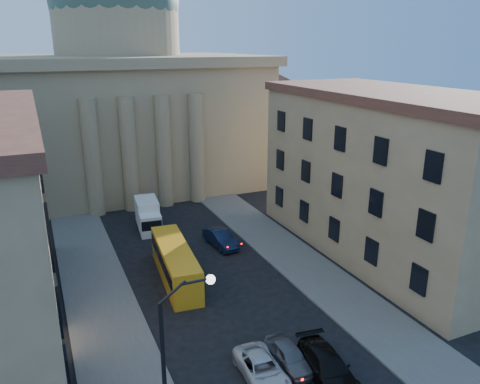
% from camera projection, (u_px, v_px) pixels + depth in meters
% --- Properties ---
extents(sidewalk_left, '(5.00, 60.00, 0.15)m').
position_uv_depth(sidewalk_left, '(112.00, 339.00, 30.47)').
color(sidewalk_left, '#56544F').
rests_on(sidewalk_left, ground).
extents(sidewalk_right, '(5.00, 60.00, 0.15)m').
position_uv_depth(sidewalk_right, '(330.00, 287.00, 37.05)').
color(sidewalk_right, '#56544F').
rests_on(sidewalk_right, ground).
extents(church, '(68.02, 28.76, 36.60)m').
position_uv_depth(church, '(123.00, 95.00, 62.81)').
color(church, '#8E7E57').
rests_on(church, ground).
extents(building_right, '(11.60, 26.60, 14.70)m').
position_uv_depth(building_right, '(389.00, 173.00, 41.59)').
color(building_right, tan).
rests_on(building_right, ground).
extents(street_lamp, '(2.62, 0.44, 8.83)m').
position_uv_depth(street_lamp, '(175.00, 354.00, 20.77)').
color(street_lamp, black).
rests_on(street_lamp, ground).
extents(car_left_mid, '(2.41, 4.81, 1.31)m').
position_uv_depth(car_left_mid, '(262.00, 369.00, 26.76)').
color(car_left_mid, silver).
rests_on(car_left_mid, ground).
extents(car_right_mid, '(2.79, 5.54, 1.54)m').
position_uv_depth(car_right_mid, '(328.00, 367.00, 26.78)').
color(car_right_mid, black).
rests_on(car_right_mid, ground).
extents(car_right_far, '(1.75, 4.08, 1.37)m').
position_uv_depth(car_right_far, '(289.00, 356.00, 27.88)').
color(car_right_far, '#54555A').
rests_on(car_right_far, ground).
extents(car_right_distant, '(2.15, 4.88, 1.56)m').
position_uv_depth(car_right_distant, '(221.00, 238.00, 44.44)').
color(car_right_distant, black).
rests_on(car_right_distant, ground).
extents(city_bus, '(3.15, 10.16, 2.82)m').
position_uv_depth(city_bus, '(175.00, 262.00, 37.96)').
color(city_bus, orange).
rests_on(city_bus, ground).
extents(box_truck, '(2.68, 5.62, 2.98)m').
position_uv_depth(box_truck, '(148.00, 216.00, 48.44)').
color(box_truck, white).
rests_on(box_truck, ground).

